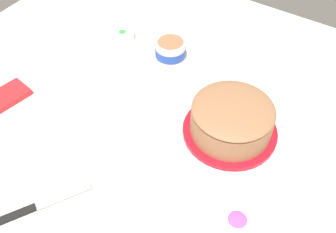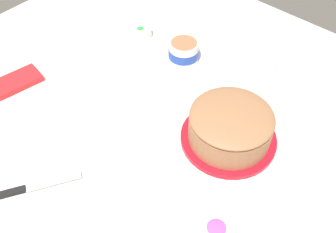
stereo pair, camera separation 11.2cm
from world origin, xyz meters
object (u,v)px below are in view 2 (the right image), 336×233
at_px(spreading_knife, 26,189).
at_px(sprinkle_bowl_rainbow, 216,231).
at_px(frosting_tub, 184,51).
at_px(frosted_cake, 230,128).
at_px(candy_box_lower, 16,82).
at_px(sprinkle_bowl_green, 140,32).
at_px(sprinkle_bowl_pink, 261,64).

bearing_deg(spreading_knife, sprinkle_bowl_rainbow, 116.86).
height_order(frosting_tub, spreading_knife, frosting_tub).
relative_size(frosted_cake, frosting_tub, 2.59).
bearing_deg(spreading_knife, candy_box_lower, -120.71).
bearing_deg(sprinkle_bowl_green, sprinkle_bowl_pink, 107.52).
bearing_deg(frosting_tub, sprinkle_bowl_rainbow, 46.57).
height_order(frosted_cake, sprinkle_bowl_green, frosted_cake).
relative_size(sprinkle_bowl_pink, sprinkle_bowl_rainbow, 1.31).
bearing_deg(candy_box_lower, spreading_knife, 69.15).
height_order(spreading_knife, sprinkle_bowl_green, sprinkle_bowl_green).
height_order(spreading_knife, sprinkle_bowl_rainbow, sprinkle_bowl_rainbow).
bearing_deg(sprinkle_bowl_pink, frosting_tub, -59.06).
relative_size(spreading_knife, candy_box_lower, 1.35).
relative_size(sprinkle_bowl_green, sprinkle_bowl_rainbow, 1.09).
height_order(sprinkle_bowl_rainbow, candy_box_lower, sprinkle_bowl_rainbow).
height_order(frosted_cake, sprinkle_bowl_rainbow, frosted_cake).
bearing_deg(frosted_cake, sprinkle_bowl_pink, -162.95).
relative_size(frosting_tub, sprinkle_bowl_green, 1.24).
bearing_deg(frosted_cake, frosting_tub, -120.18).
xyz_separation_m(frosting_tub, sprinkle_bowl_green, (0.00, -0.20, -0.02)).
height_order(frosted_cake, spreading_knife, frosted_cake).
distance_m(frosting_tub, spreading_knife, 0.66).
height_order(frosting_tub, sprinkle_bowl_pink, frosting_tub).
xyz_separation_m(frosted_cake, sprinkle_bowl_pink, (-0.32, -0.10, -0.03)).
distance_m(frosted_cake, spreading_knife, 0.55).
xyz_separation_m(spreading_knife, candy_box_lower, (-0.21, -0.35, 0.00)).
bearing_deg(candy_box_lower, sprinkle_bowl_green, 174.84).
bearing_deg(candy_box_lower, sprinkle_bowl_rainbow, 100.61).
height_order(frosted_cake, frosting_tub, frosted_cake).
bearing_deg(candy_box_lower, sprinkle_bowl_pink, 146.80).
bearing_deg(frosted_cake, sprinkle_bowl_rainbow, 29.69).
distance_m(sprinkle_bowl_pink, sprinkle_bowl_rainbow, 0.62).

